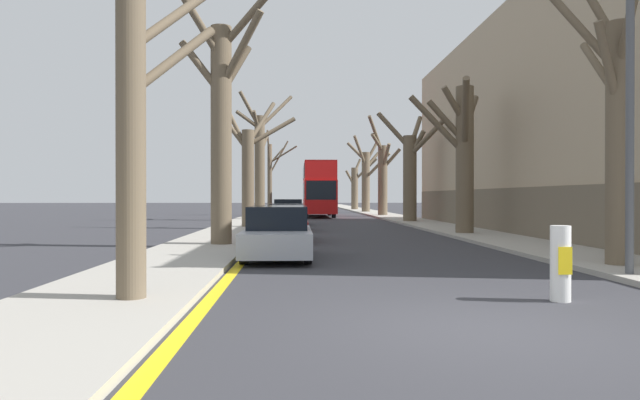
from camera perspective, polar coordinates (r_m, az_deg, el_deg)
ground_plane at (r=7.55m, az=16.01°, el=-12.36°), size 300.00×300.00×0.00m
sidewalk_left at (r=57.09m, az=-5.33°, el=-1.28°), size 2.84×120.00×0.12m
sidewalk_right at (r=57.52m, az=5.31°, el=-1.27°), size 2.84×120.00×0.12m
building_facade_right at (r=29.50m, az=26.34°, el=6.95°), size 10.08×30.49×10.17m
kerb_line_stripe at (r=57.03m, az=-3.72°, el=-1.34°), size 0.24×120.00×0.01m
street_tree_left_0 at (r=9.26m, az=-17.97°, el=8.95°), size 1.68×1.90×7.04m
street_tree_left_1 at (r=18.98m, az=-9.69°, el=7.88°), size 3.88×1.71×9.09m
street_tree_left_2 at (r=29.83m, az=-7.13°, el=3.14°), size 4.03×1.97×6.94m
street_tree_left_3 at (r=40.13m, az=-6.04°, el=4.02°), size 3.97×2.91×9.00m
street_tree_left_4 at (r=51.26m, az=-4.93°, el=2.50°), size 2.68×2.06×7.49m
street_tree_right_0 at (r=14.69m, az=27.24°, el=7.05°), size 2.32×3.31×7.49m
street_tree_right_1 at (r=25.15m, az=14.07°, el=4.66°), size 3.40×4.14×6.38m
street_tree_right_2 at (r=36.65m, az=9.04°, el=2.93°), size 3.90×4.52×7.10m
street_tree_right_3 at (r=48.42m, az=6.28°, el=2.50°), size 3.10×2.48×8.31m
street_tree_right_4 at (r=59.60m, az=4.64°, el=2.35°), size 4.33×3.07×7.92m
street_tree_right_5 at (r=70.58m, az=3.56°, el=1.39°), size 4.03×1.51×6.43m
double_decker_bus at (r=47.69m, az=-0.15°, el=1.35°), size 2.52×10.42×4.43m
parked_car_0 at (r=15.39m, az=-4.25°, el=-3.39°), size 1.78×4.29×1.40m
parked_car_1 at (r=21.43m, az=-3.70°, el=-2.41°), size 1.81×4.13×1.33m
parked_car_2 at (r=27.82m, az=-3.38°, el=-1.81°), size 1.82×3.91×1.30m
parked_car_3 at (r=33.79m, az=-3.19°, el=-1.28°), size 1.81×4.51×1.51m
lamp_post at (r=13.11m, az=28.18°, el=10.94°), size 1.40×0.20×7.25m
traffic_bollard at (r=9.83m, az=22.92°, el=-5.86°), size 0.31×0.33×1.20m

